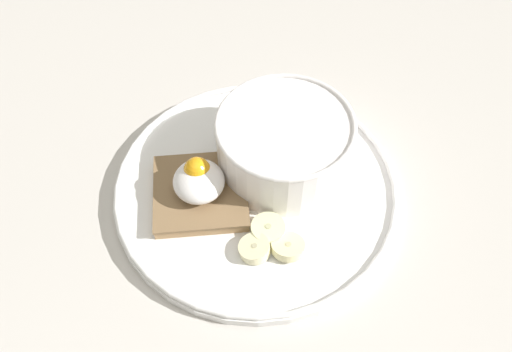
# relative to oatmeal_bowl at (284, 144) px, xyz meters

# --- Properties ---
(ground_plane) EXTENTS (1.20, 1.20, 0.02)m
(ground_plane) POSITION_rel_oatmeal_bowl_xyz_m (-0.03, 0.04, -0.05)
(ground_plane) COLOR beige
(ground_plane) RESTS_ON ground
(plate) EXTENTS (0.30, 0.30, 0.02)m
(plate) POSITION_rel_oatmeal_bowl_xyz_m (-0.03, 0.04, -0.03)
(plate) COLOR white
(plate) RESTS_ON ground_plane
(oatmeal_bowl) EXTENTS (0.14, 0.14, 0.07)m
(oatmeal_bowl) POSITION_rel_oatmeal_bowl_xyz_m (0.00, 0.00, 0.00)
(oatmeal_bowl) COLOR white
(oatmeal_bowl) RESTS_ON plate
(toast_slice) EXTENTS (0.11, 0.11, 0.01)m
(toast_slice) POSITION_rel_oatmeal_bowl_xyz_m (-0.03, 0.09, -0.02)
(toast_slice) COLOR olive
(toast_slice) RESTS_ON plate
(poached_egg) EXTENTS (0.05, 0.05, 0.04)m
(poached_egg) POSITION_rel_oatmeal_bowl_xyz_m (-0.03, 0.09, -0.00)
(poached_egg) COLOR white
(poached_egg) RESTS_ON toast_slice
(banana_slice_front) EXTENTS (0.04, 0.04, 0.02)m
(banana_slice_front) POSITION_rel_oatmeal_bowl_xyz_m (-0.10, 0.05, -0.03)
(banana_slice_front) COLOR beige
(banana_slice_front) RESTS_ON plate
(banana_slice_left) EXTENTS (0.04, 0.04, 0.02)m
(banana_slice_left) POSITION_rel_oatmeal_bowl_xyz_m (-0.11, 0.02, -0.03)
(banana_slice_left) COLOR beige
(banana_slice_left) RESTS_ON plate
(banana_slice_back) EXTENTS (0.04, 0.04, 0.01)m
(banana_slice_back) POSITION_rel_oatmeal_bowl_xyz_m (-0.08, 0.03, -0.03)
(banana_slice_back) COLOR beige
(banana_slice_back) RESTS_ON plate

